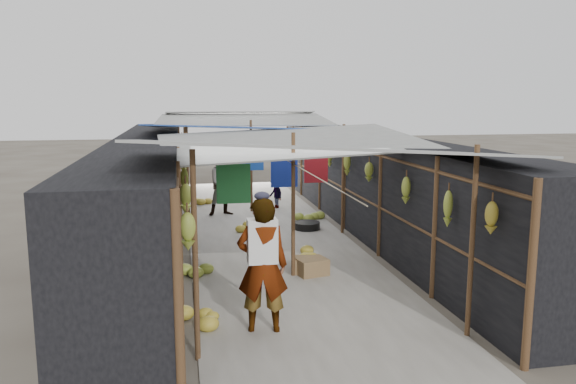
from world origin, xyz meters
TOP-DOWN VIEW (x-y plane):
  - ground at (0.00, 0.00)m, footprint 80.00×80.00m
  - aisle_slab at (0.00, 6.50)m, footprint 3.60×16.00m
  - stall_left at (-2.70, 6.50)m, footprint 1.40×15.00m
  - stall_right at (2.70, 6.50)m, footprint 1.40×15.00m
  - crate_near at (0.34, 2.98)m, footprint 0.62×0.54m
  - crate_mid at (0.30, 3.12)m, footprint 0.57×0.50m
  - crate_back at (-0.02, 11.03)m, footprint 0.54×0.49m
  - black_basin at (1.05, 6.53)m, footprint 0.64×0.64m
  - vendor_elderly at (-0.89, 0.69)m, footprint 0.75×0.55m
  - shopper_blue at (-0.81, 8.65)m, footprint 0.96×0.80m
  - vendor_seated at (0.75, 9.33)m, footprint 0.54×0.67m
  - market_canopy at (0.02, 6.84)m, footprint 5.62×15.20m
  - hanging_bananas at (0.01, 6.60)m, footprint 3.95×13.79m
  - floor_bananas at (-0.34, 5.90)m, footprint 3.66×9.90m

SIDE VIEW (x-z plane):
  - ground at x=0.00m, z-range 0.00..0.00m
  - aisle_slab at x=0.00m, z-range 0.00..0.02m
  - black_basin at x=1.05m, z-range 0.00..0.19m
  - crate_back at x=-0.02m, z-range 0.00..0.28m
  - crate_mid at x=0.30m, z-range 0.00..0.30m
  - floor_bananas at x=-0.34m, z-range -0.01..0.31m
  - crate_near at x=0.34m, z-range 0.00..0.32m
  - vendor_seated at x=0.75m, z-range 0.00..0.91m
  - shopper_blue at x=-0.81m, z-range 0.00..1.79m
  - vendor_elderly at x=-0.89m, z-range 0.00..1.89m
  - stall_left at x=-2.70m, z-range 0.00..2.30m
  - stall_right at x=2.70m, z-range 0.00..2.30m
  - hanging_bananas at x=0.01m, z-range 1.24..2.10m
  - market_canopy at x=0.02m, z-range 1.02..3.79m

